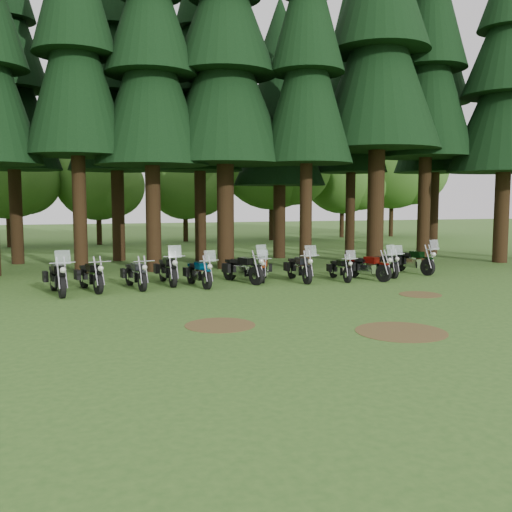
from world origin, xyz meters
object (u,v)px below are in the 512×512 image
object	(u,v)px
motorcycle_7	(299,269)
motorcycle_10	(386,265)
motorcycle_11	(414,262)
motorcycle_0	(57,279)
motorcycle_6	(264,270)
motorcycle_9	(368,268)
motorcycle_5	(243,269)
motorcycle_3	(168,271)
motorcycle_8	(340,269)
motorcycle_1	(91,277)
motorcycle_2	(136,275)
motorcycle_4	(199,274)

from	to	relation	value
motorcycle_7	motorcycle_10	xyz separation A→B (m)	(3.94, 0.28, -0.04)
motorcycle_10	motorcycle_11	xyz separation A→B (m)	(1.61, 0.46, 0.05)
motorcycle_0	motorcycle_6	bearing A→B (deg)	-3.24
motorcycle_7	motorcycle_9	distance (m)	2.77
motorcycle_5	motorcycle_10	size ratio (longest dim) A/B	1.08
motorcycle_0	motorcycle_5	xyz separation A→B (m)	(6.67, 0.72, -0.02)
motorcycle_3	motorcycle_6	size ratio (longest dim) A/B	1.23
motorcycle_7	motorcycle_11	xyz separation A→B (m)	(5.56, 0.74, 0.01)
motorcycle_8	motorcycle_11	size ratio (longest dim) A/B	0.84
motorcycle_1	motorcycle_2	world-z (taller)	motorcycle_1
motorcycle_1	motorcycle_3	size ratio (longest dim) A/B	0.93
motorcycle_1	motorcycle_7	size ratio (longest dim) A/B	0.97
motorcycle_7	motorcycle_1	bearing A→B (deg)	-179.80
motorcycle_1	motorcycle_5	xyz separation A→B (m)	(5.59, 0.30, 0.02)
motorcycle_0	motorcycle_2	xyz separation A→B (m)	(2.63, 0.52, -0.06)
motorcycle_6	motorcycle_7	bearing A→B (deg)	-3.55
motorcycle_7	motorcycle_8	bearing A→B (deg)	-7.77
motorcycle_1	motorcycle_11	xyz separation A→B (m)	(13.35, 0.73, 0.02)
motorcycle_4	motorcycle_5	xyz separation A→B (m)	(1.79, 0.45, 0.04)
motorcycle_0	motorcycle_2	size ratio (longest dim) A/B	1.12
motorcycle_7	motorcycle_4	bearing A→B (deg)	-177.57
motorcycle_0	motorcycle_7	distance (m)	8.88
motorcycle_3	motorcycle_6	world-z (taller)	motorcycle_3
motorcycle_9	motorcycle_11	xyz separation A→B (m)	(2.82, 1.17, 0.02)
motorcycle_6	motorcycle_7	world-z (taller)	motorcycle_7
motorcycle_1	motorcycle_6	xyz separation A→B (m)	(6.53, 0.57, -0.05)
motorcycle_10	motorcycle_0	bearing A→B (deg)	-172.07
motorcycle_10	motorcycle_11	distance (m)	1.68
motorcycle_4	motorcycle_9	world-z (taller)	motorcycle_9
motorcycle_8	motorcycle_3	bearing A→B (deg)	174.27
motorcycle_1	motorcycle_8	world-z (taller)	motorcycle_8
motorcycle_5	motorcycle_8	xyz separation A→B (m)	(3.85, -0.53, -0.09)
motorcycle_2	motorcycle_6	size ratio (longest dim) A/B	1.12
motorcycle_0	motorcycle_5	bearing A→B (deg)	-4.53
motorcycle_10	motorcycle_1	bearing A→B (deg)	-173.84
motorcycle_10	motorcycle_5	bearing A→B (deg)	-175.39
motorcycle_1	motorcycle_8	distance (m)	9.44
motorcycle_3	motorcycle_4	size ratio (longest dim) A/B	1.10
motorcycle_3	motorcycle_5	world-z (taller)	motorcycle_3
motorcycle_8	motorcycle_10	bearing A→B (deg)	14.98
motorcycle_4	motorcycle_9	size ratio (longest dim) A/B	1.00
motorcycle_3	motorcycle_10	bearing A→B (deg)	-7.13
motorcycle_4	motorcycle_9	bearing A→B (deg)	-12.16
motorcycle_0	motorcycle_11	xyz separation A→B (m)	(14.43, 1.16, -0.02)
motorcycle_4	motorcycle_6	bearing A→B (deg)	5.12
motorcycle_8	motorcycle_5	bearing A→B (deg)	174.68
motorcycle_8	motorcycle_4	bearing A→B (deg)	-178.25
motorcycle_9	motorcycle_3	bearing A→B (deg)	150.57
motorcycle_2	motorcycle_9	bearing A→B (deg)	-14.39
motorcycle_11	motorcycle_4	bearing A→B (deg)	173.49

